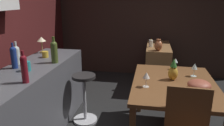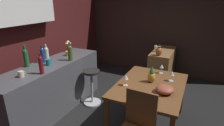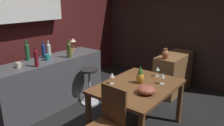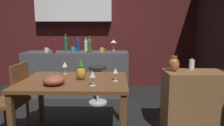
{
  "view_description": "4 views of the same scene",
  "coord_description": "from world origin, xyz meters",
  "px_view_note": "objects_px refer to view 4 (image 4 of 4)",
  "views": [
    {
      "loc": [
        -2.3,
        -0.03,
        1.67
      ],
      "look_at": [
        0.6,
        0.51,
        0.8
      ],
      "focal_mm": 34.74,
      "sensor_mm": 36.0,
      "label": 1
    },
    {
      "loc": [
        -2.3,
        -0.87,
        1.94
      ],
      "look_at": [
        0.49,
        0.49,
        0.84
      ],
      "focal_mm": 29.05,
      "sensor_mm": 36.0,
      "label": 2
    },
    {
      "loc": [
        -2.3,
        -1.77,
        1.94
      ],
      "look_at": [
        0.65,
        0.56,
        0.78
      ],
      "focal_mm": 33.87,
      "sensor_mm": 36.0,
      "label": 3
    },
    {
      "loc": [
        0.67,
        -2.72,
        1.35
      ],
      "look_at": [
        0.59,
        0.59,
        0.8
      ],
      "focal_mm": 32.31,
      "sensor_mm": 36.0,
      "label": 4
    }
  ],
  "objects_px": {
    "cup_mustard": "(102,50)",
    "vase_copper": "(174,64)",
    "wine_bottle_olive": "(89,45)",
    "cup_cream": "(46,50)",
    "wine_glass_right": "(93,75)",
    "pineapple_centerpiece": "(81,71)",
    "wine_bottle_green": "(66,43)",
    "chair_near_window": "(13,98)",
    "dining_table": "(75,86)",
    "counter_lamp": "(114,42)",
    "wine_glass_center": "(115,71)",
    "wine_bottle_cobalt": "(78,44)",
    "wine_bottle_clear": "(86,45)",
    "wine_glass_left": "(65,65)",
    "pillar_candle_tall": "(192,65)",
    "sideboard_cabinet": "(206,102)",
    "cup_teal": "(73,49)",
    "fruit_bowl": "(54,80)",
    "bar_stool": "(98,84)",
    "wine_bottle_ruby": "(54,45)"
  },
  "relations": [
    {
      "from": "cup_mustard",
      "to": "pineapple_centerpiece",
      "type": "bearing_deg",
      "value": -94.49
    },
    {
      "from": "wine_bottle_green",
      "to": "cup_mustard",
      "type": "bearing_deg",
      "value": -13.83
    },
    {
      "from": "wine_bottle_clear",
      "to": "vase_copper",
      "type": "distance_m",
      "value": 2.23
    },
    {
      "from": "dining_table",
      "to": "wine_bottle_green",
      "type": "distance_m",
      "value": 2.03
    },
    {
      "from": "bar_stool",
      "to": "vase_copper",
      "type": "distance_m",
      "value": 1.57
    },
    {
      "from": "wine_bottle_green",
      "to": "pillar_candle_tall",
      "type": "height_order",
      "value": "wine_bottle_green"
    },
    {
      "from": "cup_teal",
      "to": "counter_lamp",
      "type": "bearing_deg",
      "value": 16.52
    },
    {
      "from": "wine_bottle_olive",
      "to": "cup_teal",
      "type": "xyz_separation_m",
      "value": [
        -0.36,
        0.17,
        -0.1
      ]
    },
    {
      "from": "wine_glass_center",
      "to": "wine_bottle_green",
      "type": "height_order",
      "value": "wine_bottle_green"
    },
    {
      "from": "wine_glass_left",
      "to": "pineapple_centerpiece",
      "type": "xyz_separation_m",
      "value": [
        0.28,
        -0.31,
        -0.02
      ]
    },
    {
      "from": "wine_bottle_green",
      "to": "chair_near_window",
      "type": "bearing_deg",
      "value": -95.41
    },
    {
      "from": "wine_glass_left",
      "to": "wine_bottle_clear",
      "type": "bearing_deg",
      "value": 87.78
    },
    {
      "from": "cup_mustard",
      "to": "vase_copper",
      "type": "height_order",
      "value": "vase_copper"
    },
    {
      "from": "wine_glass_center",
      "to": "bar_stool",
      "type": "bearing_deg",
      "value": 105.31
    },
    {
      "from": "chair_near_window",
      "to": "wine_bottle_cobalt",
      "type": "relative_size",
      "value": 3.16
    },
    {
      "from": "cup_cream",
      "to": "cup_teal",
      "type": "xyz_separation_m",
      "value": [
        0.54,
        0.01,
        0.01
      ]
    },
    {
      "from": "fruit_bowl",
      "to": "wine_glass_left",
      "type": "bearing_deg",
      "value": 91.89
    },
    {
      "from": "wine_glass_center",
      "to": "wine_bottle_green",
      "type": "bearing_deg",
      "value": 118.88
    },
    {
      "from": "pineapple_centerpiece",
      "to": "wine_bottle_olive",
      "type": "relative_size",
      "value": 0.8
    },
    {
      "from": "wine_bottle_cobalt",
      "to": "wine_bottle_clear",
      "type": "bearing_deg",
      "value": 24.42
    },
    {
      "from": "wine_glass_right",
      "to": "fruit_bowl",
      "type": "relative_size",
      "value": 0.69
    },
    {
      "from": "bar_stool",
      "to": "cup_teal",
      "type": "xyz_separation_m",
      "value": [
        -0.54,
        0.48,
        0.58
      ]
    },
    {
      "from": "wine_glass_left",
      "to": "cup_mustard",
      "type": "xyz_separation_m",
      "value": [
        0.41,
        1.39,
        0.07
      ]
    },
    {
      "from": "wine_bottle_cobalt",
      "to": "cup_cream",
      "type": "distance_m",
      "value": 0.64
    },
    {
      "from": "sideboard_cabinet",
      "to": "wine_glass_center",
      "type": "bearing_deg",
      "value": -170.49
    },
    {
      "from": "wine_bottle_green",
      "to": "vase_copper",
      "type": "xyz_separation_m",
      "value": [
        1.83,
        -1.74,
        -0.15
      ]
    },
    {
      "from": "counter_lamp",
      "to": "vase_copper",
      "type": "relative_size",
      "value": 1.21
    },
    {
      "from": "dining_table",
      "to": "counter_lamp",
      "type": "height_order",
      "value": "counter_lamp"
    },
    {
      "from": "chair_near_window",
      "to": "wine_glass_center",
      "type": "xyz_separation_m",
      "value": [
        1.26,
        0.0,
        0.34
      ]
    },
    {
      "from": "wine_bottle_cobalt",
      "to": "wine_glass_left",
      "type": "bearing_deg",
      "value": -86.15
    },
    {
      "from": "wine_glass_center",
      "to": "pineapple_centerpiece",
      "type": "height_order",
      "value": "pineapple_centerpiece"
    },
    {
      "from": "wine_glass_left",
      "to": "wine_glass_right",
      "type": "distance_m",
      "value": 0.73
    },
    {
      "from": "chair_near_window",
      "to": "wine_glass_left",
      "type": "relative_size",
      "value": 5.58
    },
    {
      "from": "counter_lamp",
      "to": "pillar_candle_tall",
      "type": "bearing_deg",
      "value": -55.7
    },
    {
      "from": "pineapple_centerpiece",
      "to": "cup_mustard",
      "type": "xyz_separation_m",
      "value": [
        0.13,
        1.69,
        0.09
      ]
    },
    {
      "from": "wine_glass_right",
      "to": "pineapple_centerpiece",
      "type": "relative_size",
      "value": 0.64
    },
    {
      "from": "wine_glass_center",
      "to": "vase_copper",
      "type": "distance_m",
      "value": 0.78
    },
    {
      "from": "wine_bottle_olive",
      "to": "cup_cream",
      "type": "height_order",
      "value": "wine_bottle_olive"
    },
    {
      "from": "bar_stool",
      "to": "wine_glass_center",
      "type": "xyz_separation_m",
      "value": [
        0.33,
        -1.21,
        0.49
      ]
    },
    {
      "from": "wine_bottle_clear",
      "to": "cup_mustard",
      "type": "relative_size",
      "value": 2.38
    },
    {
      "from": "cup_mustard",
      "to": "cup_teal",
      "type": "relative_size",
      "value": 0.97
    },
    {
      "from": "sideboard_cabinet",
      "to": "vase_copper",
      "type": "bearing_deg",
      "value": 177.63
    },
    {
      "from": "cup_cream",
      "to": "wine_glass_left",
      "type": "bearing_deg",
      "value": -61.73
    },
    {
      "from": "fruit_bowl",
      "to": "wine_bottle_green",
      "type": "height_order",
      "value": "wine_bottle_green"
    },
    {
      "from": "cup_teal",
      "to": "pineapple_centerpiece",
      "type": "bearing_deg",
      "value": -74.67
    },
    {
      "from": "dining_table",
      "to": "wine_glass_center",
      "type": "height_order",
      "value": "wine_glass_center"
    },
    {
      "from": "wine_glass_right",
      "to": "vase_copper",
      "type": "xyz_separation_m",
      "value": [
        1.0,
        0.42,
        0.05
      ]
    },
    {
      "from": "fruit_bowl",
      "to": "wine_bottle_olive",
      "type": "xyz_separation_m",
      "value": [
        0.18,
        1.71,
        0.26
      ]
    },
    {
      "from": "cup_teal",
      "to": "wine_bottle_ruby",
      "type": "bearing_deg",
      "value": -150.61
    },
    {
      "from": "pillar_candle_tall",
      "to": "chair_near_window",
      "type": "bearing_deg",
      "value": -171.34
    }
  ]
}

